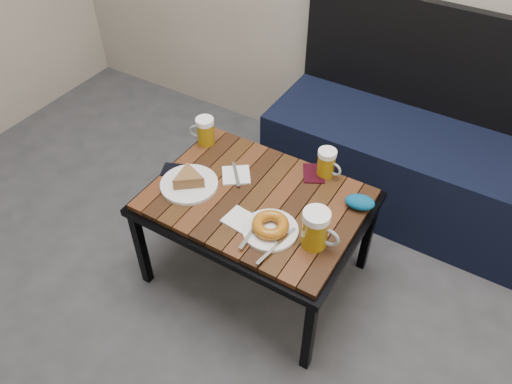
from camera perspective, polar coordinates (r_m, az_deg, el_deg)
The scene contains 12 objects.
bench at distance 2.50m, azimuth 17.75°, elevation 3.17°, with size 1.40×0.50×0.95m.
cafe_table at distance 1.95m, azimuth 0.00°, elevation -1.53°, with size 0.84×0.62×0.47m.
beer_mug_left at distance 2.15m, azimuth -5.87°, elevation 6.95°, with size 0.12×0.09×0.12m.
beer_mug_centre at distance 2.00m, azimuth 8.09°, elevation 3.30°, with size 0.11×0.08×0.12m.
beer_mug_right at distance 1.72m, azimuth 6.87°, elevation -4.22°, with size 0.14×0.10×0.15m.
plate_pie at distance 1.97m, azimuth -7.69°, elevation 1.25°, with size 0.23×0.23×0.06m.
plate_bagel at distance 1.78m, azimuth 1.64°, elevation -4.04°, with size 0.20×0.27×0.06m.
napkin_left at distance 2.01m, azimuth -2.29°, elevation 1.96°, with size 0.15×0.15×0.01m.
napkin_right at distance 1.83m, azimuth -1.73°, elevation -3.23°, with size 0.13×0.11×0.01m.
passport_navy at distance 2.06m, azimuth -9.16°, elevation 2.47°, with size 0.08×0.11×0.01m, color black.
passport_burgundy at distance 2.03m, azimuth 6.62°, elevation 2.13°, with size 0.08×0.12×0.01m, color black.
knit_pouch at distance 1.91m, azimuth 11.79°, elevation -1.14°, with size 0.11×0.07×0.05m, color navy.
Camera 1 is at (0.55, -0.18, 1.82)m, focal length 35.00 mm.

